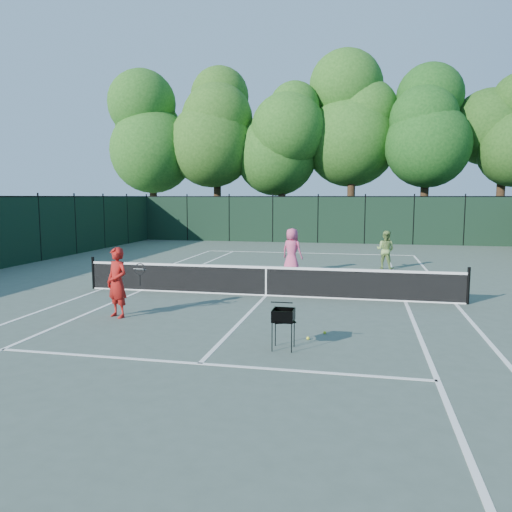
% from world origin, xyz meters
% --- Properties ---
extents(ground, '(90.00, 90.00, 0.00)m').
position_xyz_m(ground, '(0.00, 0.00, 0.00)').
color(ground, '#465549').
rests_on(ground, ground).
extents(sideline_doubles_left, '(0.10, 23.77, 0.01)m').
position_xyz_m(sideline_doubles_left, '(-5.49, 0.00, 0.00)').
color(sideline_doubles_left, white).
rests_on(sideline_doubles_left, ground).
extents(sideline_doubles_right, '(0.10, 23.77, 0.01)m').
position_xyz_m(sideline_doubles_right, '(5.49, 0.00, 0.00)').
color(sideline_doubles_right, white).
rests_on(sideline_doubles_right, ground).
extents(sideline_singles_left, '(0.10, 23.77, 0.01)m').
position_xyz_m(sideline_singles_left, '(-4.12, 0.00, 0.00)').
color(sideline_singles_left, white).
rests_on(sideline_singles_left, ground).
extents(sideline_singles_right, '(0.10, 23.77, 0.01)m').
position_xyz_m(sideline_singles_right, '(4.12, 0.00, 0.00)').
color(sideline_singles_right, white).
rests_on(sideline_singles_right, ground).
extents(baseline_far, '(10.97, 0.10, 0.01)m').
position_xyz_m(baseline_far, '(0.00, 11.88, 0.00)').
color(baseline_far, white).
rests_on(baseline_far, ground).
extents(service_line_near, '(8.23, 0.10, 0.01)m').
position_xyz_m(service_line_near, '(0.00, -6.40, 0.00)').
color(service_line_near, white).
rests_on(service_line_near, ground).
extents(service_line_far, '(8.23, 0.10, 0.01)m').
position_xyz_m(service_line_far, '(0.00, 6.40, 0.00)').
color(service_line_far, white).
rests_on(service_line_far, ground).
extents(center_service_line, '(0.10, 12.80, 0.01)m').
position_xyz_m(center_service_line, '(0.00, 0.00, 0.00)').
color(center_service_line, white).
rests_on(center_service_line, ground).
extents(tennis_net, '(11.69, 0.09, 1.06)m').
position_xyz_m(tennis_net, '(0.00, 0.00, 0.48)').
color(tennis_net, black).
rests_on(tennis_net, ground).
extents(fence_far, '(24.00, 0.05, 3.00)m').
position_xyz_m(fence_far, '(0.00, 18.00, 1.50)').
color(fence_far, black).
rests_on(fence_far, ground).
extents(tree_0, '(6.40, 6.40, 13.14)m').
position_xyz_m(tree_0, '(-13.00, 21.50, 8.16)').
color(tree_0, black).
rests_on(tree_0, ground).
extents(tree_1, '(6.80, 6.80, 13.98)m').
position_xyz_m(tree_1, '(-8.00, 22.00, 8.69)').
color(tree_1, black).
rests_on(tree_1, ground).
extents(tree_2, '(6.00, 6.00, 12.40)m').
position_xyz_m(tree_2, '(-3.00, 21.80, 7.73)').
color(tree_2, black).
rests_on(tree_2, ground).
extents(tree_3, '(7.00, 7.00, 14.45)m').
position_xyz_m(tree_3, '(2.00, 22.30, 9.01)').
color(tree_3, black).
rests_on(tree_3, ground).
extents(tree_4, '(6.20, 6.20, 12.97)m').
position_xyz_m(tree_4, '(7.00, 21.60, 8.14)').
color(tree_4, black).
rests_on(tree_4, ground).
extents(tree_5, '(5.80, 5.80, 12.23)m').
position_xyz_m(tree_5, '(12.00, 22.10, 7.71)').
color(tree_5, black).
rests_on(tree_5, ground).
extents(coach, '(1.09, 0.65, 1.77)m').
position_xyz_m(coach, '(-3.14, -3.44, 0.89)').
color(coach, '#A61713').
rests_on(coach, ground).
extents(player_pink, '(1.02, 0.86, 1.77)m').
position_xyz_m(player_pink, '(0.12, 4.87, 0.89)').
color(player_pink, '#CF4975').
rests_on(player_pink, ground).
extents(player_green, '(0.95, 0.85, 1.61)m').
position_xyz_m(player_green, '(3.82, 6.72, 0.80)').
color(player_green, '#7DA150').
rests_on(player_green, ground).
extents(ball_hopper, '(0.55, 0.55, 0.81)m').
position_xyz_m(ball_hopper, '(1.35, -5.22, 0.68)').
color(ball_hopper, black).
rests_on(ball_hopper, ground).
extents(loose_ball_near_cart, '(0.07, 0.07, 0.07)m').
position_xyz_m(loose_ball_near_cart, '(1.76, -4.45, 0.03)').
color(loose_ball_near_cart, '#ECF632').
rests_on(loose_ball_near_cart, ground).
extents(loose_ball_midcourt, '(0.07, 0.07, 0.07)m').
position_xyz_m(loose_ball_midcourt, '(2.08, -3.93, 0.03)').
color(loose_ball_midcourt, '#BEDB2C').
rests_on(loose_ball_midcourt, ground).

